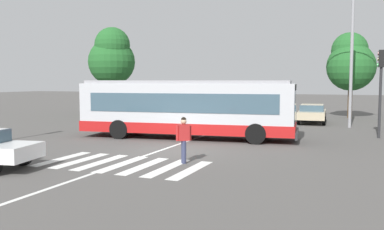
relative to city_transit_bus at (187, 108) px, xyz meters
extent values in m
plane|color=#514F4C|center=(0.94, -4.12, -1.59)|extent=(160.00, 160.00, 0.00)
cylinder|color=black|center=(3.60, 1.62, -1.09)|extent=(1.03, 0.42, 1.00)
cylinder|color=black|center=(3.89, -0.71, -1.09)|extent=(1.03, 0.42, 1.00)
cylinder|color=black|center=(-3.48, 0.76, -1.09)|extent=(1.03, 0.42, 1.00)
cylinder|color=black|center=(-3.19, -1.57, -1.09)|extent=(1.03, 0.42, 1.00)
cube|color=silver|center=(-0.02, 0.00, 0.04)|extent=(11.37, 3.89, 2.55)
cube|color=red|center=(-0.02, 0.00, -0.96)|extent=(11.49, 3.93, 0.55)
cube|color=#3D5666|center=(-0.02, 0.00, 0.34)|extent=(10.05, 3.78, 0.96)
cube|color=#3D5666|center=(5.51, 0.68, 0.24)|extent=(0.31, 2.23, 1.63)
cube|color=black|center=(5.51, 0.68, 1.13)|extent=(0.30, 1.93, 0.28)
cube|color=#99999E|center=(-0.02, 0.00, 1.39)|extent=(10.90, 3.63, 0.16)
cube|color=#28282B|center=(5.63, 0.69, -1.16)|extent=(0.43, 2.55, 0.36)
cylinder|color=#333856|center=(2.52, -6.29, -1.16)|extent=(0.16, 0.16, 0.85)
cylinder|color=#333856|center=(2.58, -6.37, -1.16)|extent=(0.16, 0.16, 0.85)
cube|color=#B22323|center=(2.55, -6.33, -0.44)|extent=(0.48, 0.45, 0.60)
cylinder|color=#B22323|center=(2.36, -6.48, -0.47)|extent=(0.10, 0.10, 0.55)
cylinder|color=#B22323|center=(2.74, -6.18, -0.47)|extent=(0.10, 0.10, 0.55)
sphere|color=tan|center=(2.55, -6.33, -0.03)|extent=(0.22, 0.22, 0.22)
sphere|color=black|center=(2.55, -6.33, 0.04)|extent=(0.19, 0.19, 0.19)
cylinder|color=black|center=(-2.62, -8.90, -1.27)|extent=(0.67, 0.31, 0.64)
cylinder|color=black|center=(-6.61, 12.12, -1.27)|extent=(0.24, 0.65, 0.64)
cylinder|color=black|center=(-4.94, 12.23, -1.27)|extent=(0.24, 0.65, 0.64)
cylinder|color=black|center=(-6.41, 9.33, -1.27)|extent=(0.24, 0.65, 0.64)
cylinder|color=black|center=(-4.74, 9.45, -1.27)|extent=(0.24, 0.65, 0.64)
cube|color=#38383D|center=(-5.68, 10.78, -0.95)|extent=(2.13, 4.62, 0.52)
cube|color=#3D5666|center=(-5.67, 10.69, -0.47)|extent=(1.75, 2.27, 0.44)
cube|color=#38383D|center=(-5.67, 10.69, -0.28)|extent=(1.66, 2.08, 0.09)
cylinder|color=black|center=(-3.85, 12.07, -1.27)|extent=(0.22, 0.65, 0.64)
cylinder|color=black|center=(-2.17, 12.12, -1.27)|extent=(0.22, 0.65, 0.64)
cylinder|color=black|center=(-3.76, 9.28, -1.27)|extent=(0.22, 0.65, 0.64)
cylinder|color=black|center=(-2.09, 9.33, -1.27)|extent=(0.22, 0.65, 0.64)
cube|color=#B7BABF|center=(-2.97, 10.70, -0.95)|extent=(1.96, 4.55, 0.52)
cube|color=#3D5666|center=(-2.96, 10.61, -0.47)|extent=(1.67, 2.21, 0.44)
cube|color=#B7BABF|center=(-2.96, 10.61, -0.28)|extent=(1.59, 2.03, 0.09)
cylinder|color=black|center=(-1.07, 12.43, -1.27)|extent=(0.25, 0.65, 0.64)
cylinder|color=black|center=(0.60, 12.57, -1.27)|extent=(0.25, 0.65, 0.64)
cylinder|color=black|center=(-0.84, 9.65, -1.27)|extent=(0.25, 0.65, 0.64)
cylinder|color=black|center=(0.83, 9.79, -1.27)|extent=(0.25, 0.65, 0.64)
cube|color=white|center=(-0.12, 11.11, -0.95)|extent=(2.18, 4.63, 0.52)
cube|color=#3D5666|center=(-0.11, 11.02, -0.47)|extent=(1.77, 2.28, 0.44)
cube|color=white|center=(-0.11, 11.02, -0.28)|extent=(1.69, 2.10, 0.09)
cylinder|color=black|center=(1.66, 12.24, -1.27)|extent=(0.23, 0.65, 0.64)
cylinder|color=black|center=(3.33, 12.30, -1.27)|extent=(0.23, 0.65, 0.64)
cylinder|color=black|center=(1.77, 9.45, -1.27)|extent=(0.23, 0.65, 0.64)
cylinder|color=black|center=(3.44, 9.52, -1.27)|extent=(0.23, 0.65, 0.64)
cube|color=black|center=(2.55, 10.88, -0.95)|extent=(2.00, 4.57, 0.52)
cube|color=#3D5666|center=(2.55, 10.79, -0.47)|extent=(1.69, 2.22, 0.44)
cube|color=black|center=(2.55, 10.79, -0.28)|extent=(1.61, 2.04, 0.09)
cylinder|color=black|center=(4.29, 12.07, -1.27)|extent=(0.24, 0.65, 0.64)
cylinder|color=black|center=(5.96, 12.18, -1.27)|extent=(0.24, 0.65, 0.64)
cylinder|color=black|center=(4.48, 9.28, -1.27)|extent=(0.24, 0.65, 0.64)
cylinder|color=black|center=(6.15, 9.39, -1.27)|extent=(0.24, 0.65, 0.64)
cube|color=#C6B793|center=(5.22, 10.73, -0.95)|extent=(2.11, 4.61, 0.52)
cube|color=#3D5666|center=(5.23, 10.64, -0.47)|extent=(1.74, 2.26, 0.44)
cube|color=#C6B793|center=(5.23, 10.64, -0.28)|extent=(1.66, 2.08, 0.09)
cylinder|color=#28282B|center=(9.43, 3.86, 0.29)|extent=(0.14, 0.14, 3.75)
cube|color=black|center=(9.43, 3.86, 2.61)|extent=(0.28, 0.32, 0.90)
cylinder|color=#410907|center=(9.26, 3.86, 2.88)|extent=(0.04, 0.20, 0.20)
cylinder|color=#463707|center=(9.26, 3.86, 2.58)|extent=(0.04, 0.20, 0.20)
cylinder|color=green|center=(9.26, 3.86, 2.28)|extent=(0.04, 0.20, 0.20)
cylinder|color=#939399|center=(7.82, 8.63, 3.55)|extent=(0.20, 0.20, 10.28)
cylinder|color=brown|center=(-12.81, 12.63, 0.05)|extent=(0.36, 0.36, 3.27)
sphere|color=#236028|center=(-12.81, 12.63, 3.17)|extent=(4.25, 4.25, 4.25)
sphere|color=#236028|center=(-12.55, 12.38, 4.66)|extent=(3.19, 3.19, 3.19)
cylinder|color=brown|center=(7.58, 16.11, -0.18)|extent=(0.36, 0.36, 2.81)
sphere|color=#236028|center=(7.58, 16.11, 2.57)|extent=(3.86, 3.86, 3.86)
sphere|color=#236028|center=(7.43, 16.41, 3.92)|extent=(2.89, 2.89, 2.89)
cube|color=silver|center=(-2.21, -7.34, -1.58)|extent=(0.45, 3.24, 0.01)
cube|color=silver|center=(-1.30, -7.34, -1.58)|extent=(0.45, 3.24, 0.01)
cube|color=silver|center=(-0.39, -7.34, -1.58)|extent=(0.45, 3.24, 0.01)
cube|color=silver|center=(0.52, -7.34, -1.58)|extent=(0.45, 3.24, 0.01)
cube|color=silver|center=(1.44, -7.34, -1.58)|extent=(0.45, 3.24, 0.01)
cube|color=silver|center=(2.35, -7.34, -1.58)|extent=(0.45, 3.24, 0.01)
cube|color=silver|center=(3.26, -7.34, -1.58)|extent=(0.45, 3.24, 0.01)
cube|color=silver|center=(0.47, -2.12, -1.58)|extent=(0.16, 24.00, 0.01)
camera|label=1|loc=(8.68, -20.48, 1.47)|focal=39.54mm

